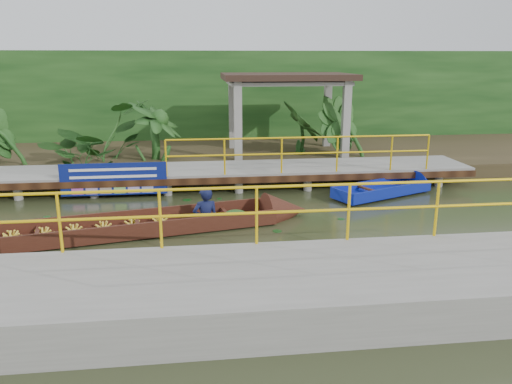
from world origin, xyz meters
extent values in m
plane|color=#292D16|center=(0.00, 0.00, 0.00)|extent=(80.00, 80.00, 0.00)
cube|color=#372E1B|center=(0.00, 7.50, 0.23)|extent=(30.00, 8.00, 0.45)
cube|color=gray|center=(0.00, 3.50, 0.50)|extent=(16.00, 2.00, 0.15)
cube|color=black|center=(0.00, 2.50, 0.42)|extent=(16.00, 0.12, 0.18)
cylinder|color=yellow|center=(2.75, 2.55, 1.57)|extent=(7.50, 0.05, 0.05)
cylinder|color=yellow|center=(2.75, 2.55, 1.12)|extent=(7.50, 0.05, 0.05)
cylinder|color=yellow|center=(2.75, 2.55, 1.07)|extent=(0.05, 0.05, 1.00)
cylinder|color=gray|center=(-6.00, 4.30, 0.22)|extent=(0.24, 0.24, 0.55)
cylinder|color=gray|center=(-4.00, 2.70, 0.22)|extent=(0.24, 0.24, 0.55)
cylinder|color=gray|center=(-4.00, 4.30, 0.22)|extent=(0.24, 0.24, 0.55)
cylinder|color=gray|center=(-2.00, 2.70, 0.22)|extent=(0.24, 0.24, 0.55)
cylinder|color=gray|center=(-2.00, 4.30, 0.22)|extent=(0.24, 0.24, 0.55)
cylinder|color=gray|center=(0.00, 2.70, 0.22)|extent=(0.24, 0.24, 0.55)
cylinder|color=gray|center=(0.00, 4.30, 0.22)|extent=(0.24, 0.24, 0.55)
cylinder|color=gray|center=(2.00, 2.70, 0.22)|extent=(0.24, 0.24, 0.55)
cylinder|color=gray|center=(2.00, 4.30, 0.22)|extent=(0.24, 0.24, 0.55)
cylinder|color=gray|center=(4.00, 2.70, 0.22)|extent=(0.24, 0.24, 0.55)
cylinder|color=gray|center=(4.00, 4.30, 0.22)|extent=(0.24, 0.24, 0.55)
cylinder|color=gray|center=(6.00, 2.70, 0.22)|extent=(0.24, 0.24, 0.55)
cylinder|color=gray|center=(6.00, 4.30, 0.22)|extent=(0.24, 0.24, 0.55)
cylinder|color=gray|center=(0.00, 2.70, 0.22)|extent=(0.24, 0.24, 0.55)
cube|color=gray|center=(1.00, -4.20, 0.30)|extent=(18.00, 2.40, 0.70)
cylinder|color=yellow|center=(1.00, -3.05, 1.65)|extent=(10.00, 0.05, 0.05)
cylinder|color=yellow|center=(1.00, -3.05, 1.20)|extent=(10.00, 0.05, 0.05)
cylinder|color=yellow|center=(1.00, -3.05, 1.15)|extent=(0.05, 0.05, 1.00)
cube|color=gray|center=(1.20, 5.10, 1.60)|extent=(0.25, 0.25, 2.80)
cube|color=gray|center=(4.80, 5.10, 1.60)|extent=(0.25, 0.25, 2.80)
cube|color=gray|center=(1.20, 7.50, 1.60)|extent=(0.25, 0.25, 2.80)
cube|color=gray|center=(4.80, 7.50, 1.60)|extent=(0.25, 0.25, 2.80)
cube|color=gray|center=(3.00, 6.30, 2.90)|extent=(4.00, 2.60, 0.12)
cube|color=#2E1F17|center=(3.00, 6.30, 3.10)|extent=(4.40, 3.00, 0.20)
cube|color=#133912|center=(0.00, 10.00, 2.00)|extent=(30.00, 0.80, 4.00)
cube|color=#38180F|center=(-2.50, -0.60, 0.06)|extent=(8.19, 2.69, 0.06)
cube|color=#38180F|center=(-2.61, -0.10, 0.20)|extent=(7.99, 1.76, 0.35)
cube|color=#38180F|center=(-2.39, -1.10, 0.20)|extent=(7.99, 1.76, 0.35)
cone|color=#38180F|center=(1.94, 0.35, 0.14)|extent=(1.20, 1.17, 0.98)
ellipsoid|color=#133912|center=(0.69, 0.08, 0.16)|extent=(0.65, 0.56, 0.27)
imported|color=#10163C|center=(-0.01, -0.07, 0.91)|extent=(0.65, 0.48, 1.63)
cube|color=navy|center=(4.91, 1.86, 0.10)|extent=(3.01, 1.98, 0.10)
cube|color=navy|center=(4.74, 2.26, 0.21)|extent=(2.68, 1.23, 0.29)
cube|color=navy|center=(5.09, 1.46, 0.21)|extent=(2.68, 1.23, 0.29)
cube|color=navy|center=(3.59, 1.27, 0.21)|extent=(0.41, 0.82, 0.29)
cone|color=navy|center=(6.42, 2.53, 0.15)|extent=(0.86, 0.98, 0.81)
cube|color=black|center=(4.47, 1.66, 0.25)|extent=(0.44, 0.84, 0.05)
cube|color=navy|center=(-2.41, 2.48, 0.55)|extent=(2.83, 0.03, 0.88)
cube|color=white|center=(-2.41, 2.46, 0.82)|extent=(2.30, 0.01, 0.07)
cube|color=white|center=(-2.41, 2.46, 0.62)|extent=(2.30, 0.01, 0.07)
imported|color=#133912|center=(-6.00, 5.30, 1.42)|extent=(1.55, 1.55, 1.94)
imported|color=#133912|center=(-3.50, 5.30, 1.42)|extent=(1.55, 1.55, 1.94)
imported|color=#133912|center=(-1.50, 5.30, 1.42)|extent=(1.55, 1.55, 1.94)
imported|color=#133912|center=(3.50, 5.30, 1.42)|extent=(1.55, 1.55, 1.94)
imported|color=#133912|center=(5.00, 5.30, 1.42)|extent=(1.55, 1.55, 1.94)
camera|label=1|loc=(-0.18, -11.00, 3.73)|focal=35.00mm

